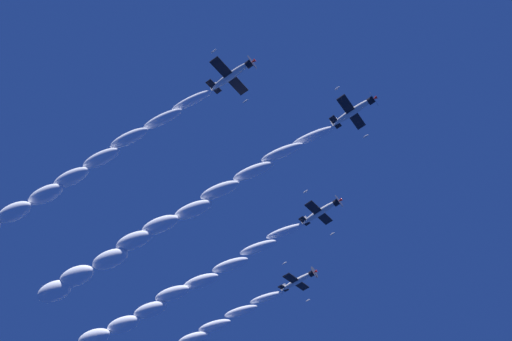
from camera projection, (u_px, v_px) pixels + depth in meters
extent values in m
ellipsoid|color=silver|center=(353.00, 112.00, 82.56)|extent=(3.38, 6.17, 2.13)
cylinder|color=black|center=(371.00, 101.00, 82.07)|extent=(1.51, 1.16, 1.38)
cone|color=red|center=(375.00, 98.00, 81.97)|extent=(0.81, 0.79, 0.69)
cylinder|color=#3F3F47|center=(374.00, 99.00, 81.99)|extent=(2.70, 0.85, 2.77)
cube|color=black|center=(352.00, 113.00, 82.44)|extent=(7.32, 4.18, 3.09)
ellipsoid|color=silver|center=(366.00, 136.00, 83.08)|extent=(0.57, 0.87, 0.41)
ellipsoid|color=silver|center=(337.00, 88.00, 81.80)|extent=(0.57, 0.87, 0.41)
cube|color=black|center=(335.00, 122.00, 83.07)|extent=(2.76, 1.84, 1.20)
cube|color=silver|center=(335.00, 122.00, 83.54)|extent=(0.85, 1.01, 1.15)
ellipsoid|color=#1E232D|center=(354.00, 110.00, 82.89)|extent=(1.28, 1.56, 1.00)
ellipsoid|color=silver|center=(320.00, 212.00, 90.61)|extent=(3.36, 6.18, 2.17)
cylinder|color=black|center=(336.00, 203.00, 90.14)|extent=(1.52, 1.15, 1.40)
cone|color=red|center=(340.00, 200.00, 90.03)|extent=(0.81, 0.79, 0.70)
cylinder|color=#3F3F47|center=(339.00, 201.00, 90.06)|extent=(2.73, 0.83, 2.81)
cube|color=black|center=(319.00, 213.00, 90.49)|extent=(7.24, 4.15, 3.30)
ellipsoid|color=silver|center=(332.00, 234.00, 91.02)|extent=(0.57, 0.87, 0.42)
ellipsoid|color=silver|center=(305.00, 192.00, 89.96)|extent=(0.57, 0.87, 0.42)
cube|color=black|center=(304.00, 221.00, 91.12)|extent=(2.73, 1.83, 1.28)
cube|color=silver|center=(304.00, 220.00, 91.59)|extent=(0.87, 1.01, 1.15)
ellipsoid|color=#1E232D|center=(322.00, 210.00, 90.95)|extent=(1.28, 1.56, 1.01)
ellipsoid|color=silver|center=(231.00, 76.00, 79.56)|extent=(3.39, 6.18, 2.11)
cylinder|color=black|center=(249.00, 64.00, 79.06)|extent=(1.52, 1.16, 1.39)
cone|color=red|center=(253.00, 61.00, 78.95)|extent=(0.81, 0.79, 0.69)
cylinder|color=#3F3F47|center=(252.00, 62.00, 78.98)|extent=(2.71, 0.84, 2.80)
cube|color=black|center=(230.00, 76.00, 79.44)|extent=(7.28, 4.16, 3.20)
ellipsoid|color=silver|center=(245.00, 101.00, 80.02)|extent=(0.57, 0.87, 0.41)
ellipsoid|color=silver|center=(214.00, 51.00, 78.87)|extent=(0.57, 0.87, 0.41)
cube|color=black|center=(214.00, 87.00, 80.09)|extent=(2.75, 1.84, 1.24)
cube|color=silver|center=(214.00, 87.00, 80.56)|extent=(0.86, 1.01, 1.14)
ellipsoid|color=#1E232D|center=(233.00, 74.00, 79.89)|extent=(1.29, 1.56, 1.00)
ellipsoid|color=silver|center=(297.00, 281.00, 101.58)|extent=(3.47, 6.20, 1.90)
cylinder|color=black|center=(312.00, 273.00, 100.98)|extent=(1.52, 1.19, 1.36)
cone|color=red|center=(315.00, 272.00, 100.86)|extent=(0.81, 0.80, 0.67)
cylinder|color=#3F3F47|center=(314.00, 272.00, 100.89)|extent=(2.68, 0.92, 2.80)
cube|color=black|center=(296.00, 282.00, 101.47)|extent=(7.31, 4.17, 3.13)
ellipsoid|color=silver|center=(308.00, 301.00, 102.07)|extent=(0.58, 0.88, 0.38)
ellipsoid|color=silver|center=(284.00, 263.00, 100.87)|extent=(0.58, 0.88, 0.38)
cube|color=black|center=(283.00, 288.00, 102.19)|extent=(2.76, 1.84, 1.20)
cube|color=silver|center=(283.00, 287.00, 102.66)|extent=(0.86, 1.05, 1.11)
ellipsoid|color=#1E232D|center=(299.00, 279.00, 101.89)|extent=(1.30, 1.58, 0.95)
ellipsoid|color=white|center=(313.00, 136.00, 83.84)|extent=(3.84, 6.75, 2.16)
ellipsoid|color=white|center=(282.00, 153.00, 84.37)|extent=(4.05, 6.86, 2.37)
ellipsoid|color=white|center=(253.00, 171.00, 85.57)|extent=(4.25, 6.97, 2.58)
ellipsoid|color=white|center=(220.00, 190.00, 86.68)|extent=(4.46, 7.08, 2.79)
ellipsoid|color=white|center=(193.00, 210.00, 87.55)|extent=(4.66, 7.20, 3.00)
ellipsoid|color=white|center=(160.00, 225.00, 88.49)|extent=(4.87, 7.31, 3.21)
ellipsoid|color=white|center=(134.00, 241.00, 89.35)|extent=(5.08, 7.42, 3.42)
ellipsoid|color=white|center=(110.00, 259.00, 90.14)|extent=(5.28, 7.53, 3.63)
ellipsoid|color=white|center=(77.00, 276.00, 91.47)|extent=(5.49, 7.64, 3.84)
ellipsoid|color=white|center=(54.00, 291.00, 92.65)|extent=(5.70, 7.75, 4.05)
ellipsoid|color=white|center=(285.00, 231.00, 91.49)|extent=(3.84, 6.75, 2.16)
ellipsoid|color=white|center=(258.00, 248.00, 92.68)|extent=(4.05, 6.86, 2.37)
ellipsoid|color=white|center=(230.00, 265.00, 93.69)|extent=(4.25, 6.97, 2.58)
ellipsoid|color=white|center=(201.00, 281.00, 94.76)|extent=(4.46, 7.08, 2.79)
ellipsoid|color=white|center=(172.00, 294.00, 95.70)|extent=(4.66, 7.20, 3.00)
ellipsoid|color=white|center=(150.00, 310.00, 96.48)|extent=(4.87, 7.31, 3.21)
ellipsoid|color=white|center=(123.00, 325.00, 97.73)|extent=(5.08, 7.42, 3.42)
ellipsoid|color=white|center=(94.00, 338.00, 98.58)|extent=(5.28, 7.53, 3.63)
ellipsoid|color=white|center=(191.00, 101.00, 80.67)|extent=(3.84, 6.75, 2.16)
ellipsoid|color=white|center=(163.00, 119.00, 81.71)|extent=(4.05, 6.86, 2.37)
ellipsoid|color=white|center=(129.00, 138.00, 82.54)|extent=(4.25, 6.97, 2.58)
ellipsoid|color=white|center=(101.00, 158.00, 83.52)|extent=(4.46, 7.08, 2.79)
ellipsoid|color=white|center=(71.00, 178.00, 84.56)|extent=(4.66, 7.20, 3.00)
ellipsoid|color=white|center=(46.00, 195.00, 85.48)|extent=(4.87, 7.31, 3.21)
ellipsoid|color=white|center=(14.00, 212.00, 86.12)|extent=(5.08, 7.42, 3.42)
ellipsoid|color=white|center=(267.00, 298.00, 102.69)|extent=(3.84, 6.75, 2.16)
ellipsoid|color=white|center=(241.00, 311.00, 103.72)|extent=(4.05, 6.86, 2.37)
ellipsoid|color=white|center=(215.00, 326.00, 104.47)|extent=(4.25, 6.97, 2.58)
ellipsoid|color=white|center=(194.00, 338.00, 105.55)|extent=(4.46, 7.08, 2.79)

